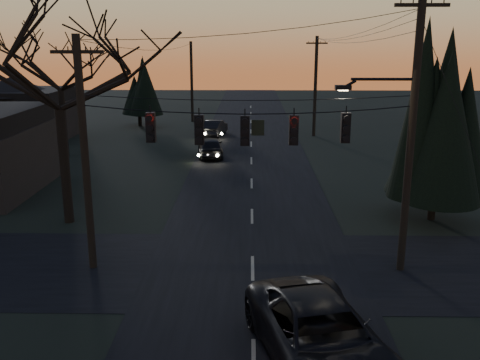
{
  "coord_description": "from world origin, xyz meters",
  "views": [
    {
      "loc": [
        -0.14,
        -8.48,
        8.37
      ],
      "look_at": [
        -0.47,
        9.79,
        3.49
      ],
      "focal_mm": 40.0,
      "sensor_mm": 36.0,
      "label": 1
    }
  ],
  "objects_px": {
    "utility_pole_right": "(400,269)",
    "utility_pole_left": "(93,267)",
    "suv_near": "(321,337)",
    "utility_pole_far_r": "(314,136)",
    "bare_tree_left": "(56,61)",
    "evergreen_right": "(440,121)",
    "utility_pole_far_l": "(193,122)",
    "sedan_oncoming_b": "(215,128)",
    "sedan_oncoming_a": "(210,147)"
  },
  "relations": [
    {
      "from": "sedan_oncoming_a",
      "to": "utility_pole_far_l",
      "type": "bearing_deg",
      "value": -86.57
    },
    {
      "from": "utility_pole_left",
      "to": "evergreen_right",
      "type": "xyz_separation_m",
      "value": [
        14.51,
        5.73,
        4.7
      ]
    },
    {
      "from": "utility_pole_left",
      "to": "utility_pole_far_r",
      "type": "relative_size",
      "value": 1.0
    },
    {
      "from": "evergreen_right",
      "to": "suv_near",
      "type": "relative_size",
      "value": 1.34
    },
    {
      "from": "utility_pole_right",
      "to": "sedan_oncoming_b",
      "type": "bearing_deg",
      "value": 107.28
    },
    {
      "from": "bare_tree_left",
      "to": "sedan_oncoming_a",
      "type": "relative_size",
      "value": 2.49
    },
    {
      "from": "bare_tree_left",
      "to": "suv_near",
      "type": "distance_m",
      "value": 16.55
    },
    {
      "from": "utility_pole_left",
      "to": "suv_near",
      "type": "xyz_separation_m",
      "value": [
        7.73,
        -6.09,
        0.85
      ]
    },
    {
      "from": "utility_pole_left",
      "to": "utility_pole_right",
      "type": "bearing_deg",
      "value": 0.0
    },
    {
      "from": "bare_tree_left",
      "to": "sedan_oncoming_a",
      "type": "bearing_deg",
      "value": 68.41
    },
    {
      "from": "suv_near",
      "to": "sedan_oncoming_b",
      "type": "relative_size",
      "value": 1.47
    },
    {
      "from": "utility_pole_left",
      "to": "evergreen_right",
      "type": "bearing_deg",
      "value": 21.56
    },
    {
      "from": "bare_tree_left",
      "to": "suv_near",
      "type": "xyz_separation_m",
      "value": [
        10.31,
        -11.18,
        -6.53
      ]
    },
    {
      "from": "bare_tree_left",
      "to": "evergreen_right",
      "type": "relative_size",
      "value": 1.29
    },
    {
      "from": "suv_near",
      "to": "utility_pole_far_r",
      "type": "bearing_deg",
      "value": 69.49
    },
    {
      "from": "utility_pole_far_l",
      "to": "suv_near",
      "type": "xyz_separation_m",
      "value": [
        7.73,
        -42.09,
        0.85
      ]
    },
    {
      "from": "bare_tree_left",
      "to": "sedan_oncoming_b",
      "type": "distance_m",
      "value": 24.43
    },
    {
      "from": "utility_pole_left",
      "to": "utility_pole_far_l",
      "type": "height_order",
      "value": "utility_pole_left"
    },
    {
      "from": "evergreen_right",
      "to": "sedan_oncoming_b",
      "type": "height_order",
      "value": "evergreen_right"
    },
    {
      "from": "utility_pole_right",
      "to": "utility_pole_far_r",
      "type": "xyz_separation_m",
      "value": [
        0.0,
        28.0,
        0.0
      ]
    },
    {
      "from": "suv_near",
      "to": "sedan_oncoming_b",
      "type": "bearing_deg",
      "value": 84.04
    },
    {
      "from": "utility_pole_right",
      "to": "suv_near",
      "type": "height_order",
      "value": "utility_pole_right"
    },
    {
      "from": "utility_pole_far_l",
      "to": "evergreen_right",
      "type": "height_order",
      "value": "evergreen_right"
    },
    {
      "from": "utility_pole_left",
      "to": "utility_pole_far_r",
      "type": "xyz_separation_m",
      "value": [
        11.5,
        28.0,
        0.0
      ]
    },
    {
      "from": "bare_tree_left",
      "to": "utility_pole_left",
      "type": "bearing_deg",
      "value": -63.14
    },
    {
      "from": "utility_pole_right",
      "to": "utility_pole_left",
      "type": "distance_m",
      "value": 11.5
    },
    {
      "from": "utility_pole_right",
      "to": "bare_tree_left",
      "type": "height_order",
      "value": "bare_tree_left"
    },
    {
      "from": "utility_pole_far_l",
      "to": "suv_near",
      "type": "height_order",
      "value": "utility_pole_far_l"
    },
    {
      "from": "utility_pole_left",
      "to": "sedan_oncoming_b",
      "type": "bearing_deg",
      "value": 84.28
    },
    {
      "from": "utility_pole_right",
      "to": "evergreen_right",
      "type": "xyz_separation_m",
      "value": [
        3.01,
        5.73,
        4.7
      ]
    },
    {
      "from": "utility_pole_far_r",
      "to": "bare_tree_left",
      "type": "relative_size",
      "value": 0.81
    },
    {
      "from": "utility_pole_far_l",
      "to": "suv_near",
      "type": "distance_m",
      "value": 42.8
    },
    {
      "from": "utility_pole_far_l",
      "to": "sedan_oncoming_b",
      "type": "xyz_separation_m",
      "value": [
        2.8,
        -8.04,
        0.69
      ]
    },
    {
      "from": "suv_near",
      "to": "sedan_oncoming_a",
      "type": "height_order",
      "value": "suv_near"
    },
    {
      "from": "suv_near",
      "to": "sedan_oncoming_b",
      "type": "height_order",
      "value": "suv_near"
    },
    {
      "from": "utility_pole_left",
      "to": "sedan_oncoming_a",
      "type": "bearing_deg",
      "value": 81.04
    },
    {
      "from": "sedan_oncoming_b",
      "to": "utility_pole_far_l",
      "type": "bearing_deg",
      "value": -60.59
    },
    {
      "from": "utility_pole_far_r",
      "to": "utility_pole_right",
      "type": "bearing_deg",
      "value": -90.0
    },
    {
      "from": "utility_pole_far_r",
      "to": "sedan_oncoming_a",
      "type": "xyz_separation_m",
      "value": [
        -8.46,
        -8.72,
        0.72
      ]
    },
    {
      "from": "sedan_oncoming_a",
      "to": "sedan_oncoming_b",
      "type": "bearing_deg",
      "value": -95.29
    },
    {
      "from": "utility_pole_far_r",
      "to": "evergreen_right",
      "type": "bearing_deg",
      "value": -82.31
    },
    {
      "from": "sedan_oncoming_a",
      "to": "utility_pole_far_r",
      "type": "bearing_deg",
      "value": -141.01
    },
    {
      "from": "utility_pole_right",
      "to": "utility_pole_left",
      "type": "bearing_deg",
      "value": 180.0
    },
    {
      "from": "utility_pole_left",
      "to": "suv_near",
      "type": "bearing_deg",
      "value": -38.22
    },
    {
      "from": "utility_pole_far_l",
      "to": "sedan_oncoming_b",
      "type": "bearing_deg",
      "value": -70.8
    },
    {
      "from": "utility_pole_left",
      "to": "suv_near",
      "type": "distance_m",
      "value": 9.88
    },
    {
      "from": "utility_pole_far_l",
      "to": "bare_tree_left",
      "type": "height_order",
      "value": "bare_tree_left"
    },
    {
      "from": "utility_pole_far_r",
      "to": "utility_pole_left",
      "type": "bearing_deg",
      "value": -112.33
    },
    {
      "from": "sedan_oncoming_a",
      "to": "evergreen_right",
      "type": "bearing_deg",
      "value": 123.36
    },
    {
      "from": "utility_pole_right",
      "to": "suv_near",
      "type": "relative_size",
      "value": 1.64
    }
  ]
}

